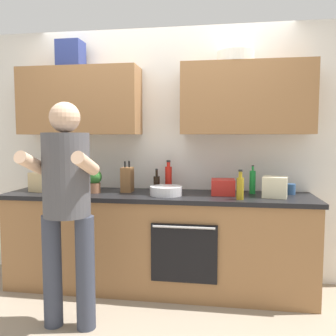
{
  "coord_description": "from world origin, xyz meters",
  "views": [
    {
      "loc": [
        0.59,
        -3.19,
        1.42
      ],
      "look_at": [
        0.12,
        -0.1,
        1.15
      ],
      "focal_mm": 37.79,
      "sensor_mm": 36.0,
      "label": 1
    }
  ],
  "objects_px": {
    "cup_coffee": "(66,184)",
    "grocery_bag_rice": "(275,187)",
    "bottle_hotsauce": "(168,178)",
    "bottle_syrup": "(82,180)",
    "person_standing": "(67,197)",
    "bottle_oil": "(240,187)",
    "grocery_bag_crisps": "(223,187)",
    "bottle_soy": "(157,183)",
    "grocery_bag_bread": "(42,182)",
    "bottle_soda": "(252,182)",
    "mixing_bowl": "(166,191)",
    "knife_block": "(127,179)",
    "potted_herb": "(94,180)",
    "cup_tea": "(290,189)"
  },
  "relations": [
    {
      "from": "cup_coffee",
      "to": "grocery_bag_rice",
      "type": "bearing_deg",
      "value": -6.57
    },
    {
      "from": "bottle_hotsauce",
      "to": "bottle_syrup",
      "type": "bearing_deg",
      "value": -171.88
    },
    {
      "from": "bottle_hotsauce",
      "to": "person_standing",
      "type": "bearing_deg",
      "value": -121.52
    },
    {
      "from": "bottle_oil",
      "to": "grocery_bag_crisps",
      "type": "relative_size",
      "value": 1.16
    },
    {
      "from": "person_standing",
      "to": "cup_coffee",
      "type": "bearing_deg",
      "value": 115.16
    },
    {
      "from": "bottle_soy",
      "to": "bottle_oil",
      "type": "bearing_deg",
      "value": -21.99
    },
    {
      "from": "bottle_soy",
      "to": "grocery_bag_crisps",
      "type": "xyz_separation_m",
      "value": [
        0.63,
        -0.07,
        -0.01
      ]
    },
    {
      "from": "person_standing",
      "to": "grocery_bag_bread",
      "type": "distance_m",
      "value": 0.97
    },
    {
      "from": "bottle_soda",
      "to": "bottle_syrup",
      "type": "height_order",
      "value": "bottle_soda"
    },
    {
      "from": "cup_coffee",
      "to": "mixing_bowl",
      "type": "bearing_deg",
      "value": -13.94
    },
    {
      "from": "grocery_bag_rice",
      "to": "cup_coffee",
      "type": "bearing_deg",
      "value": 173.43
    },
    {
      "from": "cup_coffee",
      "to": "knife_block",
      "type": "height_order",
      "value": "knife_block"
    },
    {
      "from": "bottle_oil",
      "to": "grocery_bag_rice",
      "type": "height_order",
      "value": "bottle_oil"
    },
    {
      "from": "person_standing",
      "to": "grocery_bag_rice",
      "type": "height_order",
      "value": "person_standing"
    },
    {
      "from": "cup_coffee",
      "to": "mixing_bowl",
      "type": "height_order",
      "value": "cup_coffee"
    },
    {
      "from": "knife_block",
      "to": "potted_herb",
      "type": "bearing_deg",
      "value": -160.0
    },
    {
      "from": "cup_coffee",
      "to": "grocery_bag_bread",
      "type": "bearing_deg",
      "value": -122.36
    },
    {
      "from": "bottle_hotsauce",
      "to": "knife_block",
      "type": "xyz_separation_m",
      "value": [
        -0.38,
        -0.12,
        -0.01
      ]
    },
    {
      "from": "bottle_hotsauce",
      "to": "potted_herb",
      "type": "xyz_separation_m",
      "value": [
        -0.67,
        -0.23,
        -0.01
      ]
    },
    {
      "from": "cup_coffee",
      "to": "grocery_bag_crisps",
      "type": "bearing_deg",
      "value": -5.28
    },
    {
      "from": "bottle_oil",
      "to": "grocery_bag_crisps",
      "type": "distance_m",
      "value": 0.29
    },
    {
      "from": "bottle_oil",
      "to": "bottle_syrup",
      "type": "xyz_separation_m",
      "value": [
        -1.51,
        0.27,
        0.0
      ]
    },
    {
      "from": "bottle_soy",
      "to": "grocery_bag_crisps",
      "type": "relative_size",
      "value": 1.02
    },
    {
      "from": "cup_tea",
      "to": "potted_herb",
      "type": "xyz_separation_m",
      "value": [
        -1.81,
        -0.19,
        0.07
      ]
    },
    {
      "from": "grocery_bag_rice",
      "to": "grocery_bag_crisps",
      "type": "distance_m",
      "value": 0.46
    },
    {
      "from": "bottle_soda",
      "to": "cup_tea",
      "type": "height_order",
      "value": "bottle_soda"
    },
    {
      "from": "cup_coffee",
      "to": "grocery_bag_crisps",
      "type": "xyz_separation_m",
      "value": [
        1.59,
        -0.15,
        0.02
      ]
    },
    {
      "from": "knife_block",
      "to": "grocery_bag_rice",
      "type": "bearing_deg",
      "value": -4.67
    },
    {
      "from": "grocery_bag_crisps",
      "to": "bottle_syrup",
      "type": "bearing_deg",
      "value": 178.91
    },
    {
      "from": "bottle_syrup",
      "to": "knife_block",
      "type": "bearing_deg",
      "value": -0.37
    },
    {
      "from": "grocery_bag_bread",
      "to": "bottle_soda",
      "type": "bearing_deg",
      "value": 4.72
    },
    {
      "from": "cup_coffee",
      "to": "potted_herb",
      "type": "height_order",
      "value": "potted_herb"
    },
    {
      "from": "mixing_bowl",
      "to": "knife_block",
      "type": "height_order",
      "value": "knife_block"
    },
    {
      "from": "bottle_soy",
      "to": "grocery_bag_crisps",
      "type": "height_order",
      "value": "bottle_soy"
    },
    {
      "from": "bottle_oil",
      "to": "grocery_bag_bread",
      "type": "height_order",
      "value": "bottle_oil"
    },
    {
      "from": "bottle_soda",
      "to": "cup_coffee",
      "type": "height_order",
      "value": "bottle_soda"
    },
    {
      "from": "person_standing",
      "to": "bottle_soy",
      "type": "bearing_deg",
      "value": 61.02
    },
    {
      "from": "grocery_bag_rice",
      "to": "grocery_bag_crisps",
      "type": "relative_size",
      "value": 0.92
    },
    {
      "from": "bottle_hotsauce",
      "to": "cup_tea",
      "type": "distance_m",
      "value": 1.14
    },
    {
      "from": "knife_block",
      "to": "bottle_oil",
      "type": "bearing_deg",
      "value": -14.32
    },
    {
      "from": "grocery_bag_bread",
      "to": "bottle_syrup",
      "type": "bearing_deg",
      "value": 15.42
    },
    {
      "from": "cup_coffee",
      "to": "mixing_bowl",
      "type": "relative_size",
      "value": 0.33
    },
    {
      "from": "knife_block",
      "to": "grocery_bag_rice",
      "type": "height_order",
      "value": "knife_block"
    },
    {
      "from": "bottle_oil",
      "to": "knife_block",
      "type": "height_order",
      "value": "knife_block"
    },
    {
      "from": "person_standing",
      "to": "cup_tea",
      "type": "bearing_deg",
      "value": 28.46
    },
    {
      "from": "knife_block",
      "to": "grocery_bag_rice",
      "type": "xyz_separation_m",
      "value": [
        1.35,
        -0.11,
        -0.03
      ]
    },
    {
      "from": "bottle_soda",
      "to": "grocery_bag_crisps",
      "type": "relative_size",
      "value": 1.21
    },
    {
      "from": "bottle_soy",
      "to": "bottle_soda",
      "type": "bearing_deg",
      "value": 1.57
    },
    {
      "from": "bottle_oil",
      "to": "bottle_syrup",
      "type": "bearing_deg",
      "value": 169.82
    },
    {
      "from": "grocery_bag_rice",
      "to": "grocery_bag_crisps",
      "type": "bearing_deg",
      "value": 168.9
    }
  ]
}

